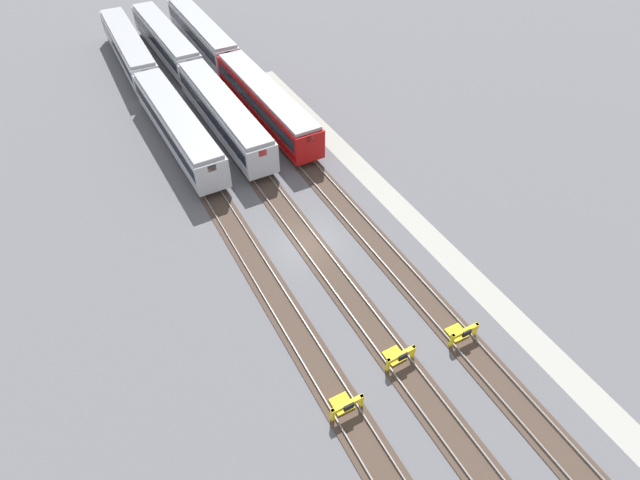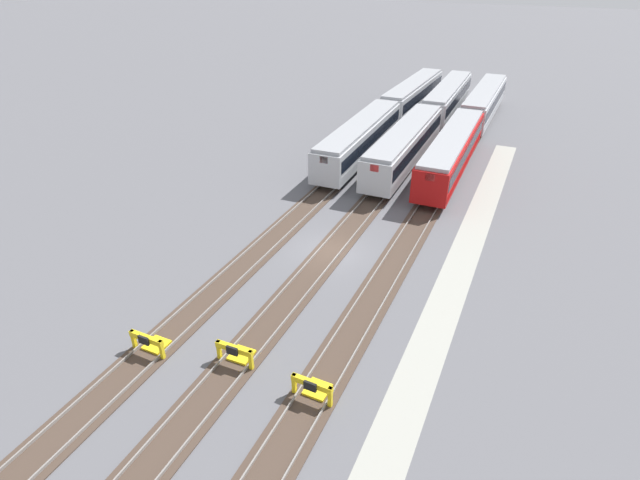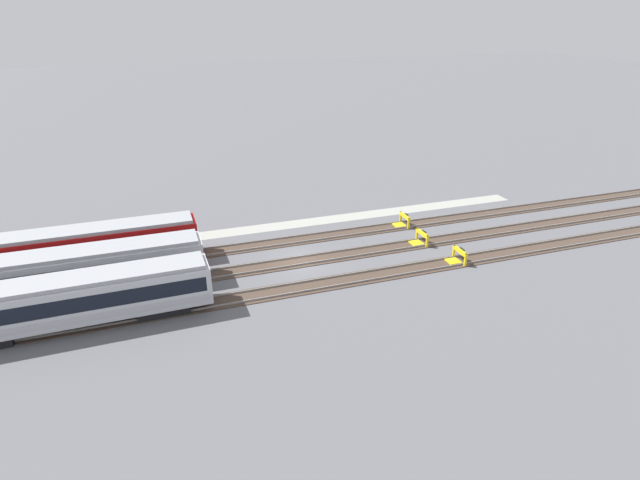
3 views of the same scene
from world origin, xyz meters
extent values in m
plane|color=#5B5B60|center=(0.00, 0.00, 0.00)|extent=(400.00, 400.00, 0.00)
cube|color=#9E9E93|center=(0.00, -8.29, 0.00)|extent=(54.00, 2.00, 0.01)
cube|color=#47382D|center=(0.00, -4.37, 0.03)|extent=(90.00, 2.23, 0.06)
cube|color=gray|center=(0.00, -3.65, 0.14)|extent=(90.00, 0.07, 0.15)
cube|color=gray|center=(0.00, -5.08, 0.14)|extent=(90.00, 0.07, 0.15)
cube|color=#47382D|center=(0.00, 0.00, 0.03)|extent=(90.00, 2.24, 0.06)
cube|color=gray|center=(0.00, 0.72, 0.14)|extent=(90.00, 0.07, 0.15)
cube|color=gray|center=(0.00, -0.72, 0.14)|extent=(90.00, 0.07, 0.15)
cube|color=#47382D|center=(0.00, 4.37, 0.03)|extent=(90.00, 2.23, 0.06)
cube|color=gray|center=(0.00, 5.08, 0.14)|extent=(90.00, 0.07, 0.15)
cube|color=gray|center=(0.00, 3.65, 0.14)|extent=(90.00, 0.07, 0.15)
cube|color=#A80F0F|center=(17.18, -4.35, 2.05)|extent=(18.04, 3.05, 2.70)
cube|color=black|center=(17.18, -4.35, 2.37)|extent=(17.32, 3.08, 1.08)
cube|color=#990000|center=(17.18, -4.35, 1.29)|extent=(17.68, 3.07, 0.54)
cube|color=#999BA0|center=(17.18, -4.35, 3.55)|extent=(17.49, 2.76, 0.30)
cube|color=red|center=(8.22, -4.48, 3.05)|extent=(0.09, 0.70, 0.56)
cube|color=black|center=(22.76, -4.28, 0.35)|extent=(3.63, 2.29, 0.70)
cube|color=black|center=(11.60, -4.43, 0.35)|extent=(3.63, 2.29, 0.70)
cube|color=#B7BABF|center=(17.18, -0.03, 2.05)|extent=(18.02, 2.96, 2.70)
cube|color=black|center=(17.18, -0.03, 2.37)|extent=(17.30, 2.99, 1.08)
cube|color=#A8AAAF|center=(17.18, -0.03, 1.29)|extent=(17.66, 2.98, 0.54)
cube|color=#999BA0|center=(17.18, -0.03, 3.55)|extent=(17.48, 2.67, 0.30)
cube|color=red|center=(8.22, -0.11, 3.05)|extent=(0.09, 0.70, 0.56)
cube|color=black|center=(22.76, 0.01, 0.35)|extent=(3.62, 2.27, 0.70)
cube|color=black|center=(11.60, -0.08, 0.35)|extent=(3.62, 2.27, 0.70)
cube|color=#B7BABF|center=(17.18, 4.39, 2.05)|extent=(18.06, 3.21, 2.70)
cube|color=black|center=(17.18, 4.39, 2.37)|extent=(17.34, 3.23, 1.08)
cube|color=#A8AAAF|center=(17.18, 4.39, 1.29)|extent=(17.70, 3.23, 0.54)
cube|color=#999BA0|center=(17.18, 4.39, 3.55)|extent=(17.51, 2.92, 0.30)
cube|color=red|center=(8.22, 4.19, 3.05)|extent=(0.10, 0.70, 0.56)
cube|color=black|center=(11.60, 4.27, 0.35)|extent=(3.65, 2.32, 0.70)
cube|color=yellow|center=(-12.14, -3.47, 0.57)|extent=(0.18, 0.18, 1.15)
cube|color=yellow|center=(-12.19, -5.26, 0.57)|extent=(0.18, 0.18, 1.15)
cube|color=yellow|center=(-12.16, -4.37, 1.00)|extent=(0.29, 2.01, 0.30)
cube|color=yellow|center=(-11.61, -4.38, 0.09)|extent=(1.13, 1.11, 0.18)
cube|color=black|center=(-12.34, -4.36, 1.00)|extent=(0.14, 0.60, 0.44)
cube|color=yellow|center=(-11.70, 0.90, 0.57)|extent=(0.18, 0.18, 1.15)
cube|color=yellow|center=(-11.66, -0.90, 0.57)|extent=(0.18, 0.18, 1.15)
cube|color=yellow|center=(-11.68, 0.00, 1.00)|extent=(0.28, 2.00, 0.30)
cube|color=yellow|center=(-11.13, 0.01, 0.09)|extent=(1.12, 1.10, 0.18)
cube|color=black|center=(-11.86, 0.00, 1.00)|extent=(0.13, 0.60, 0.44)
cube|color=yellow|center=(-12.83, 5.26, 0.57)|extent=(0.18, 0.18, 1.15)
cube|color=yellow|center=(-12.86, 3.47, 0.57)|extent=(0.18, 0.18, 1.15)
cube|color=yellow|center=(-12.85, 4.37, 1.00)|extent=(0.27, 2.00, 0.30)
cube|color=yellow|center=(-12.30, 4.36, 0.09)|extent=(1.12, 1.10, 0.18)
cube|color=black|center=(-13.03, 4.37, 1.00)|extent=(0.13, 0.60, 0.44)
camera|label=1|loc=(-23.60, 11.87, 26.10)|focal=28.00mm
camera|label=2|loc=(-26.47, -11.28, 17.47)|focal=28.00mm
camera|label=3|loc=(10.80, 36.74, 19.41)|focal=28.00mm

